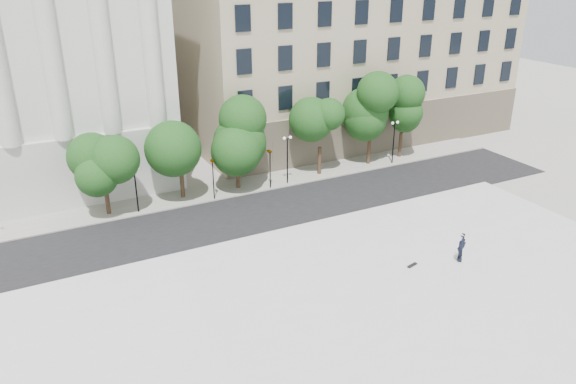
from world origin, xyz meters
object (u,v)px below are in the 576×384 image
traffic_light_west (212,159)px  traffic_light_east (270,150)px  skateboard (412,265)px  person_lying (460,258)px

traffic_light_west → traffic_light_east: traffic_light_east is taller
skateboard → person_lying: bearing=-31.5°
traffic_light_west → skateboard: bearing=-66.6°
traffic_light_west → person_lying: (10.51, -18.03, -2.92)m
traffic_light_east → skateboard: size_ratio=5.02×
traffic_light_west → person_lying: traffic_light_west is taller
traffic_light_west → traffic_light_east: size_ratio=0.99×
traffic_light_west → skateboard: (7.37, -17.06, -3.15)m
skateboard → traffic_light_east: bearing=82.5°
traffic_light_west → traffic_light_east: (5.28, 0.00, 0.04)m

